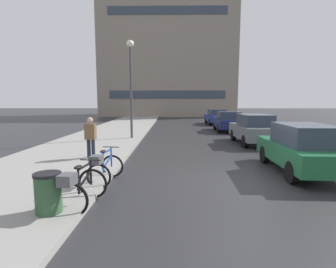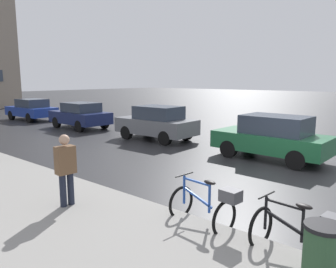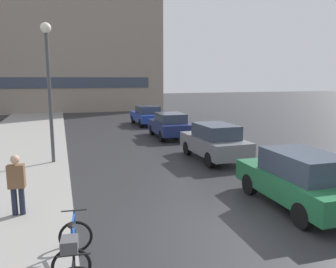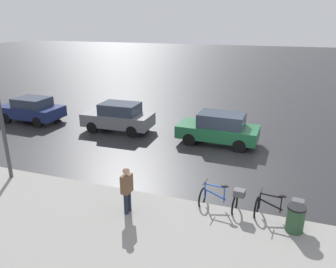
{
  "view_description": "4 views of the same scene",
  "coord_description": "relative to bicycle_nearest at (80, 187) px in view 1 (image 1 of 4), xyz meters",
  "views": [
    {
      "loc": [
        -1.8,
        -7.41,
        2.35
      ],
      "look_at": [
        -1.97,
        3.76,
        0.91
      ],
      "focal_mm": 28.0,
      "sensor_mm": 36.0,
      "label": 1
    },
    {
      "loc": [
        -8.72,
        -3.51,
        2.86
      ],
      "look_at": [
        -0.31,
        3.54,
        1.0
      ],
      "focal_mm": 35.0,
      "sensor_mm": 36.0,
      "label": 2
    },
    {
      "loc": [
        -3.78,
        -6.19,
        3.58
      ],
      "look_at": [
        -0.27,
        4.51,
        1.66
      ],
      "focal_mm": 35.0,
      "sensor_mm": 36.0,
      "label": 3
    },
    {
      "loc": [
        -13.07,
        -1.64,
        5.97
      ],
      "look_at": [
        -1.62,
        2.31,
        1.71
      ],
      "focal_mm": 35.0,
      "sensor_mm": 36.0,
      "label": 4
    }
  ],
  "objects": [
    {
      "name": "car_navy",
      "position": [
        6.28,
        14.59,
        0.27
      ],
      "size": [
        1.98,
        3.88,
        1.5
      ],
      "color": "navy",
      "rests_on": "ground"
    },
    {
      "name": "bicycle_nearest",
      "position": [
        0.0,
        0.0,
        0.0
      ],
      "size": [
        0.85,
        1.41,
        0.99
      ],
      "color": "black",
      "rests_on": "ground"
    },
    {
      "name": "pedestrian",
      "position": [
        -1.16,
        4.55,
        0.46
      ],
      "size": [
        0.42,
        0.27,
        1.7
      ],
      "color": "#1E2333",
      "rests_on": "ground"
    },
    {
      "name": "car_green",
      "position": [
        6.24,
        3.05,
        0.31
      ],
      "size": [
        1.93,
        4.05,
        1.59
      ],
      "color": "#1E6038",
      "rests_on": "ground"
    },
    {
      "name": "bicycle_second",
      "position": [
        0.07,
        1.73,
        -0.0
      ],
      "size": [
        0.81,
        1.46,
        0.98
      ],
      "color": "black",
      "rests_on": "ground"
    },
    {
      "name": "trash_bin",
      "position": [
        -0.46,
        -0.45,
        -0.03
      ],
      "size": [
        0.53,
        0.53,
        0.94
      ],
      "color": "#2D5133",
      "rests_on": "ground"
    },
    {
      "name": "car_blue",
      "position": [
        6.37,
        20.43,
        0.25
      ],
      "size": [
        1.93,
        3.96,
        1.48
      ],
      "color": "navy",
      "rests_on": "ground"
    },
    {
      "name": "ground_plane",
      "position": [
        3.78,
        2.03,
        -0.5
      ],
      "size": [
        140.0,
        140.0,
        0.0
      ],
      "primitive_type": "plane",
      "color": "#28282B"
    },
    {
      "name": "sidewalk_kerb",
      "position": [
        -2.22,
        12.03,
        -0.43
      ],
      "size": [
        4.8,
        60.0,
        0.14
      ],
      "primitive_type": "cube",
      "color": "gray",
      "rests_on": "ground"
    },
    {
      "name": "building_facade_main",
      "position": [
        1.32,
        36.06,
        8.22
      ],
      "size": [
        19.63,
        9.35,
        17.45
      ],
      "color": "gray",
      "rests_on": "ground"
    },
    {
      "name": "streetlamp",
      "position": [
        -0.4,
        9.94,
        3.33
      ],
      "size": [
        0.41,
        0.41,
        5.74
      ],
      "color": "#424247",
      "rests_on": "ground"
    },
    {
      "name": "car_grey",
      "position": [
        6.4,
        8.73,
        0.31
      ],
      "size": [
        1.82,
        3.88,
        1.61
      ],
      "color": "slate",
      "rests_on": "ground"
    }
  ]
}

